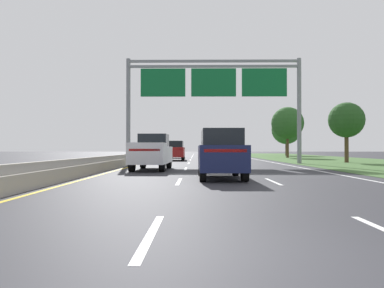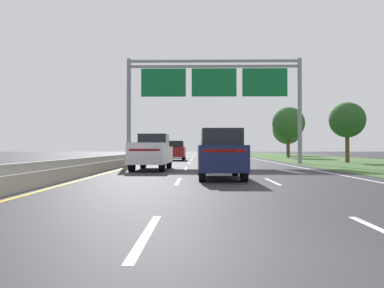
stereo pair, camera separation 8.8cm
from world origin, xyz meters
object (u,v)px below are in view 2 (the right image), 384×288
Objects in this scene: roadside_tree_mid at (347,120)px; car_red_left_lane_suv at (176,150)px; roadside_tree_far at (288,123)px; roadside_tree_distant at (287,130)px; overhead_sign_gantry at (214,88)px; pickup_truck_white at (152,152)px; car_silver_left_lane_sedan at (178,152)px; car_navy_centre_lane_suv at (220,153)px.

car_red_left_lane_suv is at bearing 157.45° from roadside_tree_mid.
roadside_tree_far is 14.89m from roadside_tree_distant.
overhead_sign_gantry is 11.02m from car_red_left_lane_suv.
pickup_truck_white is 0.78× the size of roadside_tree_far.
roadside_tree_mid is (15.99, -6.64, 2.78)m from car_red_left_lane_suv.
overhead_sign_gantry reaches higher than roadside_tree_far.
car_silver_left_lane_sedan is at bearing -174.87° from roadside_tree_far.
car_red_left_lane_suv is at bearing 0.28° from pickup_truck_white.
car_silver_left_lane_sedan is 34.07m from car_navy_centre_lane_suv.
pickup_truck_white reaches higher than car_navy_centre_lane_suv.
roadside_tree_mid is (12.64, 17.92, 2.78)m from car_navy_centre_lane_suv.
pickup_truck_white is at bearing -144.85° from roadside_tree_mid.
roadside_tree_distant reaches higher than car_silver_left_lane_sedan.
car_silver_left_lane_sedan is at bearing 1.41° from pickup_truck_white.
car_red_left_lane_suv is at bearing 113.02° from overhead_sign_gantry.
car_red_left_lane_suv is 0.67× the size of roadside_tree_far.
overhead_sign_gantry is 16.60m from car_navy_centre_lane_suv.
roadside_tree_mid is at bearing -53.31° from pickup_truck_white.
overhead_sign_gantry is 22.52m from roadside_tree_far.
car_navy_centre_lane_suv is at bearing -147.95° from pickup_truck_white.
car_navy_centre_lane_suv reaches higher than car_silver_left_lane_sedan.
overhead_sign_gantry reaches higher than car_silver_left_lane_sedan.
car_navy_centre_lane_suv is 37.24m from roadside_tree_far.
roadside_tree_distant is at bearing -35.96° from car_red_left_lane_suv.
pickup_truck_white is at bearing 179.14° from car_silver_left_lane_sedan.
pickup_truck_white is (-4.16, -9.33, -5.40)m from overhead_sign_gantry.
car_red_left_lane_suv is 31.27m from roadside_tree_distant.
overhead_sign_gantry is 12.70m from roadside_tree_mid.
overhead_sign_gantry is 3.20× the size of car_red_left_lane_suv.
overhead_sign_gantry is 3.41× the size of car_silver_left_lane_sedan.
roadside_tree_mid is at bearing 10.25° from overhead_sign_gantry.
overhead_sign_gantry reaches higher than car_red_left_lane_suv.
overhead_sign_gantry is 3.19× the size of car_navy_centre_lane_suv.
car_silver_left_lane_sedan is 24.70m from roadside_tree_distant.
overhead_sign_gantry is at bearing -168.01° from car_silver_left_lane_sedan.
roadside_tree_distant is (3.33, 14.51, -0.15)m from roadside_tree_far.
overhead_sign_gantry is at bearing -112.98° from roadside_tree_distant.
car_silver_left_lane_sedan is at bearing -139.42° from roadside_tree_distant.
roadside_tree_distant is (18.53, 15.87, 3.82)m from car_silver_left_lane_sedan.
roadside_tree_far is at bearing -18.67° from car_navy_centre_lane_suv.
roadside_tree_mid reaches higher than car_navy_centre_lane_suv.
overhead_sign_gantry reaches higher than car_navy_centre_lane_suv.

